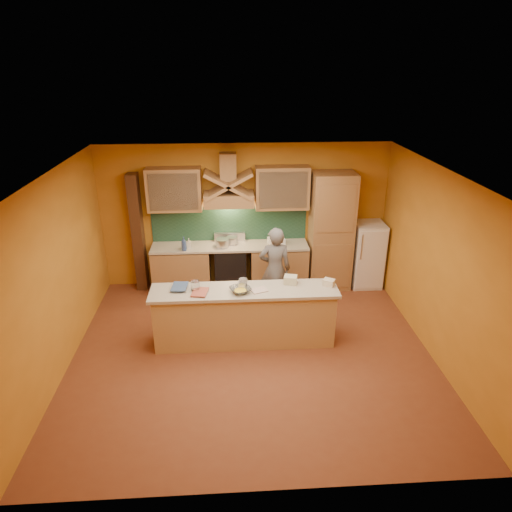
{
  "coord_description": "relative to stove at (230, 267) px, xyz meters",
  "views": [
    {
      "loc": [
        -0.31,
        -5.93,
        4.21
      ],
      "look_at": [
        0.12,
        0.9,
        1.24
      ],
      "focal_mm": 32.0,
      "sensor_mm": 36.0,
      "label": 1
    }
  ],
  "objects": [
    {
      "name": "wall_front",
      "position": [
        0.3,
        -4.7,
        0.95
      ],
      "size": [
        5.5,
        0.02,
        2.8
      ],
      "primitive_type": "cube",
      "color": "#C78026",
      "rests_on": "floor"
    },
    {
      "name": "pot_small",
      "position": [
        0.04,
        0.06,
        0.52
      ],
      "size": [
        0.26,
        0.26,
        0.14
      ],
      "primitive_type": "cylinder",
      "rotation": [
        0.0,
        0.0,
        0.39
      ],
      "color": "silver",
      "rests_on": "stove"
    },
    {
      "name": "pantry_column",
      "position": [
        1.95,
        0.0,
        0.7
      ],
      "size": [
        0.8,
        0.6,
        2.3
      ],
      "primitive_type": "cube",
      "color": "#A4774B",
      "rests_on": "floor"
    },
    {
      "name": "cloth",
      "position": [
        0.43,
        -1.95,
        0.5
      ],
      "size": [
        0.29,
        0.25,
        0.02
      ],
      "primitive_type": "cube",
      "rotation": [
        0.0,
        0.0,
        0.37
      ],
      "color": "beige",
      "rests_on": "island_top"
    },
    {
      "name": "base_cabinet_right",
      "position": [
        0.95,
        0.0,
        -0.02
      ],
      "size": [
        1.1,
        0.6,
        0.86
      ],
      "primitive_type": "cube",
      "color": "#A4774B",
      "rests_on": "floor"
    },
    {
      "name": "wall_back",
      "position": [
        0.3,
        0.3,
        0.95
      ],
      "size": [
        5.5,
        0.02,
        2.8
      ],
      "primitive_type": "cube",
      "color": "#C78026",
      "rests_on": "floor"
    },
    {
      "name": "backsplash",
      "position": [
        -0.0,
        0.28,
        0.8
      ],
      "size": [
        3.0,
        0.03,
        0.7
      ],
      "primitive_type": "cube",
      "color": "#1B3D2D",
      "rests_on": "wall_back"
    },
    {
      "name": "bowl_back",
      "position": [
        0.91,
        0.02,
        0.51
      ],
      "size": [
        0.27,
        0.27,
        0.08
      ],
      "primitive_type": "imported",
      "rotation": [
        0.0,
        0.0,
        0.04
      ],
      "color": "white",
      "rests_on": "counter_top"
    },
    {
      "name": "grocery_bag_b",
      "position": [
        1.53,
        -1.84,
        0.55
      ],
      "size": [
        0.21,
        0.2,
        0.1
      ],
      "primitive_type": "cube",
      "rotation": [
        0.0,
        0.0,
        -0.57
      ],
      "color": "beige",
      "rests_on": "island_top"
    },
    {
      "name": "jar_small",
      "position": [
        0.19,
        -1.84,
        0.57
      ],
      "size": [
        0.16,
        0.16,
        0.15
      ],
      "primitive_type": "cylinder",
      "rotation": [
        0.0,
        0.0,
        0.24
      ],
      "color": "white",
      "rests_on": "island_top"
    },
    {
      "name": "ceiling",
      "position": [
        0.3,
        -2.2,
        2.35
      ],
      "size": [
        5.5,
        5.0,
        0.01
      ],
      "primitive_type": "cube",
      "color": "white",
      "rests_on": "wall_back"
    },
    {
      "name": "book_lower",
      "position": [
        -0.59,
        -1.96,
        0.51
      ],
      "size": [
        0.28,
        0.34,
        0.03
      ],
      "primitive_type": "imported",
      "rotation": [
        0.0,
        0.0,
        -0.17
      ],
      "color": "#AC4F3D",
      "rests_on": "island_top"
    },
    {
      "name": "floor",
      "position": [
        0.3,
        -2.2,
        -0.45
      ],
      "size": [
        5.5,
        5.0,
        0.01
      ],
      "primitive_type": "cube",
      "color": "brown",
      "rests_on": "ground"
    },
    {
      "name": "counter_top",
      "position": [
        -0.0,
        0.0,
        0.45
      ],
      "size": [
        3.0,
        0.62,
        0.04
      ],
      "primitive_type": "cube",
      "color": "#B4AB98",
      "rests_on": "base_cabinet_left"
    },
    {
      "name": "island_top",
      "position": [
        0.2,
        -1.9,
        0.47
      ],
      "size": [
        2.9,
        0.62,
        0.05
      ],
      "primitive_type": "cube",
      "color": "#B4AB98",
      "rests_on": "island_body"
    },
    {
      "name": "book_upper",
      "position": [
        -0.91,
        -1.8,
        0.53
      ],
      "size": [
        0.26,
        0.34,
        0.02
      ],
      "primitive_type": "imported",
      "rotation": [
        0.0,
        0.0,
        -0.09
      ],
      "color": "#39527F",
      "rests_on": "island_top"
    },
    {
      "name": "mixing_bowl",
      "position": [
        0.14,
        -1.99,
        0.53
      ],
      "size": [
        0.41,
        0.41,
        0.08
      ],
      "primitive_type": "imported",
      "rotation": [
        0.0,
        0.0,
        0.42
      ],
      "color": "silver",
      "rests_on": "island_top"
    },
    {
      "name": "person",
      "position": [
        0.78,
        -0.84,
        0.33
      ],
      "size": [
        0.58,
        0.38,
        1.56
      ],
      "primitive_type": "imported",
      "rotation": [
        0.0,
        0.0,
        3.12
      ],
      "color": "slate",
      "rests_on": "floor"
    },
    {
      "name": "range_hood",
      "position": [
        0.0,
        0.05,
        1.37
      ],
      "size": [
        0.92,
        0.5,
        0.24
      ],
      "primitive_type": "cube",
      "color": "#A4774B",
      "rests_on": "wall_back"
    },
    {
      "name": "upper_cabinet_right",
      "position": [
        1.0,
        0.12,
        1.55
      ],
      "size": [
        1.0,
        0.35,
        0.8
      ],
      "primitive_type": "cube",
      "color": "#A4774B",
      "rests_on": "wall_back"
    },
    {
      "name": "stove",
      "position": [
        0.0,
        0.0,
        0.0
      ],
      "size": [
        0.6,
        0.58,
        0.9
      ],
      "primitive_type": "cube",
      "color": "black",
      "rests_on": "floor"
    },
    {
      "name": "grocery_bag_a",
      "position": [
        0.94,
        -1.74,
        0.56
      ],
      "size": [
        0.23,
        0.2,
        0.13
      ],
      "primitive_type": "cube",
      "rotation": [
        0.0,
        0.0,
        -0.24
      ],
      "color": "beige",
      "rests_on": "island_top"
    },
    {
      "name": "wall_right",
      "position": [
        3.05,
        -2.2,
        0.95
      ],
      "size": [
        0.02,
        5.0,
        2.8
      ],
      "primitive_type": "cube",
      "color": "#C78026",
      "rests_on": "floor"
    },
    {
      "name": "wall_left",
      "position": [
        -2.45,
        -2.2,
        0.95
      ],
      "size": [
        0.02,
        5.0,
        2.8
      ],
      "primitive_type": "cube",
      "color": "#C78026",
      "rests_on": "floor"
    },
    {
      "name": "upper_cabinet_left",
      "position": [
        -1.0,
        0.12,
        1.55
      ],
      "size": [
        1.0,
        0.35,
        0.8
      ],
      "primitive_type": "cube",
      "color": "#A4774B",
      "rests_on": "wall_back"
    },
    {
      "name": "kitchen_scale",
      "position": [
        0.17,
        -1.85,
        0.54
      ],
      "size": [
        0.13,
        0.13,
        0.09
      ],
      "primitive_type": "cube",
      "rotation": [
        0.0,
        0.0,
        -0.24
      ],
      "color": "white",
      "rests_on": "island_top"
    },
    {
      "name": "dish_rack",
      "position": [
        0.9,
        0.03,
        0.52
      ],
      "size": [
        0.34,
        0.29,
        0.11
      ],
      "primitive_type": "cube",
      "rotation": [
        0.0,
        0.0,
        0.16
      ],
      "color": "white",
      "rests_on": "counter_top"
    },
    {
      "name": "trim_column_left",
      "position": [
        -1.75,
        0.15,
        0.7
      ],
      "size": [
        0.2,
        0.3,
        2.3
      ],
      "primitive_type": "cube",
      "color": "#472816",
      "rests_on": "floor"
    },
    {
      "name": "base_cabinet_left",
      "position": [
        -0.95,
        0.0,
        -0.02
      ],
      "size": [
        1.1,
        0.6,
        0.86
      ],
      "primitive_type": "cube",
      "color": "#A4774B",
      "rests_on": "floor"
    },
    {
      "name": "soap_bottle_b",
      "position": [
        -0.85,
        -0.21,
        0.6
      ],
      "size": [
        0.13,
        0.13,
        0.27
      ],
      "primitive_type": "imported",
      "rotation": [
        0.0,
        0.0,
        0.33
      ],
      "color": "#304885",
      "rests_on": "counter_top"
    },
    {
      "name": "pot_large",
      "position": [
        -0.15,
        -0.07,
        0.53
      ],
      "size": [
        0.3,
        0.3,
        0.16
      ],
      "primitive_type": "cylinder",
      "rotation": [
        0.0,
        0.0,
        -0.17
      ],
      "color": "#B5B6BC",
      "rests_on": "stove"
    },
    {
      "name": "island_body",
      "position": [
        0.2,
        -1.9,
        -0.01
      ],
      "size": [
        2.8,
        0.55,
        0.88
      ],
      "primitive_type": "cube",
      "color": "tan",
      "rests_on": "floor"
    },
    {
      "name": "fridge",
      "position": [
        2.7,
        0.0,
        0.2
      ],
      "size": [
        0.58,
        0.6,
        1.3
      ],
      "primitive_type": "cube",
      "color": "white",
      "rests_on": "floor"
    },
    {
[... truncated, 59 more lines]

